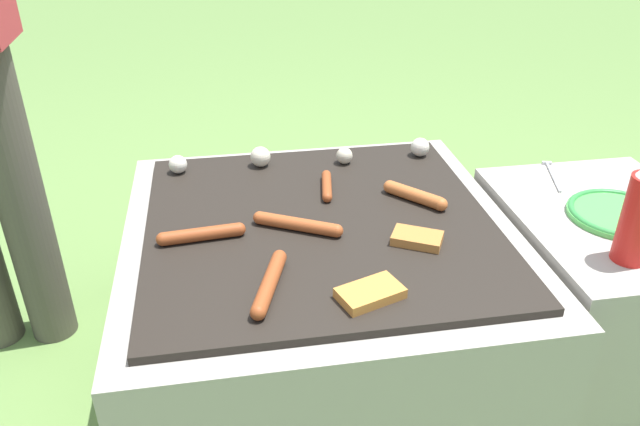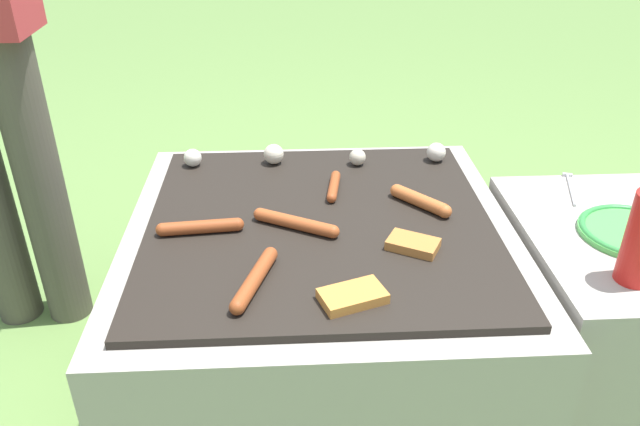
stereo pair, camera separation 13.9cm
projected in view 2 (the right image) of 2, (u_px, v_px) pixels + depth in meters
The scene contains 13 objects.
ground_plane at pixel (320, 352), 1.60m from camera, with size 14.00×14.00×0.00m, color #608442.
grill at pixel (320, 291), 1.50m from camera, with size 0.88×0.88×0.39m.
side_ledge at pixel (609, 304), 1.46m from camera, with size 0.45×0.57×0.39m.
sausage_front_center at pixel (296, 223), 1.37m from camera, with size 0.19×0.11×0.03m.
sausage_back_center at pixel (420, 200), 1.45m from camera, with size 0.12×0.13×0.03m.
sausage_back_right at pixel (334, 186), 1.52m from camera, with size 0.04×0.14×0.02m.
sausage_front_left at pixel (255, 279), 1.18m from camera, with size 0.09×0.20×0.03m.
sausage_back_left at pixel (200, 227), 1.35m from camera, with size 0.19×0.04×0.03m.
bread_slice_left at pixel (353, 296), 1.15m from camera, with size 0.14×0.11×0.02m.
bread_slice_right at pixel (413, 244), 1.30m from camera, with size 0.12×0.11×0.02m.
mushroom_row at pixel (317, 155), 1.65m from camera, with size 0.70×0.07×0.05m.
plate_colorful at pixel (633, 232), 1.34m from camera, with size 0.23×0.23×0.02m.
fork_utensil at pixel (570, 187), 1.54m from camera, with size 0.06×0.17×0.01m.
Camera 2 is at (-0.06, -1.21, 1.10)m, focal length 35.00 mm.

